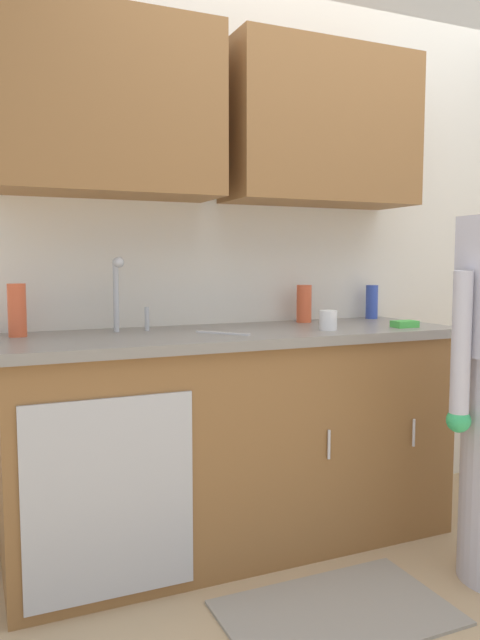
% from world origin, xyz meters
% --- Properties ---
extents(ground_plane, '(9.00, 9.00, 0.00)m').
position_xyz_m(ground_plane, '(0.00, 0.00, 0.00)').
color(ground_plane, tan).
extents(kitchen_wall_with_uppers, '(4.80, 0.44, 2.70)m').
position_xyz_m(kitchen_wall_with_uppers, '(-0.14, 0.99, 1.48)').
color(kitchen_wall_with_uppers, silver).
rests_on(kitchen_wall_with_uppers, ground).
extents(counter_cabinet, '(1.90, 0.62, 0.90)m').
position_xyz_m(counter_cabinet, '(-0.55, 0.70, 0.45)').
color(counter_cabinet, brown).
rests_on(counter_cabinet, ground).
extents(countertop, '(1.96, 0.66, 0.04)m').
position_xyz_m(countertop, '(-0.55, 0.70, 0.92)').
color(countertop, gray).
rests_on(countertop, counter_cabinet).
extents(sink, '(0.50, 0.36, 0.35)m').
position_xyz_m(sink, '(-0.98, 0.71, 0.93)').
color(sink, '#B7BABF').
rests_on(sink, counter_cabinet).
extents(floor_mat, '(0.80, 0.50, 0.01)m').
position_xyz_m(floor_mat, '(-0.44, 0.05, 0.01)').
color(floor_mat, gray).
rests_on(floor_mat, ground).
extents(bottle_soap, '(0.06, 0.06, 0.17)m').
position_xyz_m(bottle_soap, '(0.31, 0.92, 1.03)').
color(bottle_soap, '#334CB2').
rests_on(bottle_soap, countertop).
extents(bottle_cleaner_spray, '(0.07, 0.07, 0.18)m').
position_xyz_m(bottle_cleaner_spray, '(-0.10, 0.90, 1.03)').
color(bottle_cleaner_spray, '#E05933').
rests_on(bottle_cleaner_spray, countertop).
extents(bottle_water_tall, '(0.07, 0.07, 0.21)m').
position_xyz_m(bottle_water_tall, '(-1.41, 0.85, 1.04)').
color(bottle_water_tall, '#E05933').
rests_on(bottle_water_tall, countertop).
extents(cup_by_sink, '(0.08, 0.08, 0.08)m').
position_xyz_m(cup_by_sink, '(-0.17, 0.56, 0.98)').
color(cup_by_sink, white).
rests_on(cup_by_sink, countertop).
extents(knife_on_counter, '(0.17, 0.20, 0.01)m').
position_xyz_m(knife_on_counter, '(-0.64, 0.61, 0.94)').
color(knife_on_counter, silver).
rests_on(knife_on_counter, countertop).
extents(sponge, '(0.11, 0.07, 0.03)m').
position_xyz_m(sponge, '(0.20, 0.51, 0.96)').
color(sponge, '#4CBF4C').
rests_on(sponge, countertop).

